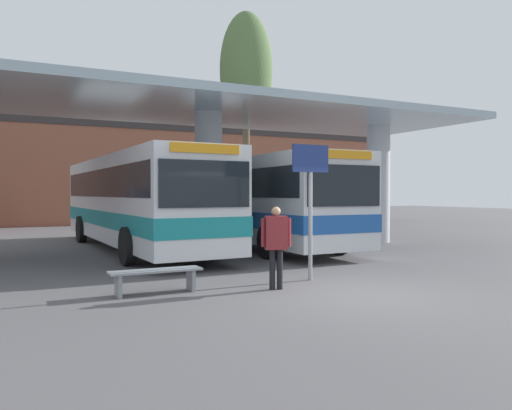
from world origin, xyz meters
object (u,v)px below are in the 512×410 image
waiting_bench_near_pillar (156,276)px  info_sign_platform (310,184)px  transit_bus_left_bay (136,198)px  poplar_tree_behind_right (246,72)px  pedestrian_waiting (276,239)px  transit_bus_center_bay (259,199)px

waiting_bench_near_pillar → info_sign_platform: bearing=-0.8°
info_sign_platform → transit_bus_left_bay: bearing=104.7°
waiting_bench_near_pillar → poplar_tree_behind_right: (8.27, 13.44, 7.66)m
transit_bus_left_bay → pedestrian_waiting: 8.46m
transit_bus_center_bay → waiting_bench_near_pillar: size_ratio=5.95×
transit_bus_left_bay → pedestrian_waiting: transit_bus_left_bay is taller
transit_bus_left_bay → poplar_tree_behind_right: poplar_tree_behind_right is taller
transit_bus_left_bay → transit_bus_center_bay: transit_bus_left_bay is taller
poplar_tree_behind_right → transit_bus_left_bay: bearing=-140.3°
transit_bus_center_bay → info_sign_platform: 7.03m
waiting_bench_near_pillar → pedestrian_waiting: bearing=-15.8°
info_sign_platform → pedestrian_waiting: bearing=-153.4°
transit_bus_left_bay → waiting_bench_near_pillar: bearing=77.5°
waiting_bench_near_pillar → pedestrian_waiting: (2.26, -0.64, 0.66)m
transit_bus_center_bay → waiting_bench_near_pillar: bearing=50.8°
transit_bus_left_bay → info_sign_platform: size_ratio=4.15×
transit_bus_center_bay → pedestrian_waiting: transit_bus_center_bay is taller
pedestrian_waiting → waiting_bench_near_pillar: bearing=-177.0°
info_sign_platform → poplar_tree_behind_right: poplar_tree_behind_right is taller
transit_bus_center_bay → info_sign_platform: size_ratio=3.51×
waiting_bench_near_pillar → info_sign_platform: (3.44, -0.05, 1.78)m
transit_bus_left_bay → transit_bus_center_bay: size_ratio=1.18×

